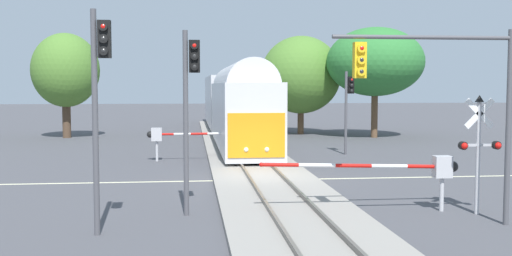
% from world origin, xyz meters
% --- Properties ---
extents(ground_plane, '(220.00, 220.00, 0.00)m').
position_xyz_m(ground_plane, '(0.00, 0.00, 0.00)').
color(ground_plane, '#47474C').
extents(road_centre_stripe, '(44.00, 0.20, 0.01)m').
position_xyz_m(road_centre_stripe, '(0.00, 0.00, 0.00)').
color(road_centre_stripe, beige).
rests_on(road_centre_stripe, ground).
extents(railway_track, '(4.40, 80.00, 0.32)m').
position_xyz_m(railway_track, '(0.00, 0.00, 0.10)').
color(railway_track, gray).
rests_on(railway_track, ground).
extents(commuter_train, '(3.04, 40.13, 5.16)m').
position_xyz_m(commuter_train, '(0.00, 21.49, 2.80)').
color(commuter_train, silver).
rests_on(commuter_train, railway_track).
extents(crossing_gate_near, '(6.48, 0.40, 1.80)m').
position_xyz_m(crossing_gate_near, '(4.15, -6.97, 1.41)').
color(crossing_gate_near, '#B7B7BC').
rests_on(crossing_gate_near, ground).
extents(crossing_signal_mast, '(1.36, 0.44, 3.77)m').
position_xyz_m(crossing_signal_mast, '(5.88, -7.54, 2.31)').
color(crossing_signal_mast, '#B2B2B7').
rests_on(crossing_signal_mast, ground).
extents(crossing_gate_far, '(5.14, 0.40, 1.80)m').
position_xyz_m(crossing_gate_far, '(-4.46, 6.97, 1.39)').
color(crossing_gate_far, '#B7B7BC').
rests_on(crossing_gate_far, ground).
extents(traffic_signal_far_side, '(0.53, 0.38, 4.89)m').
position_xyz_m(traffic_signal_far_side, '(6.10, 8.94, 3.28)').
color(traffic_signal_far_side, '#4C4C51').
rests_on(traffic_signal_far_side, ground).
extents(traffic_signal_median, '(0.53, 0.38, 5.76)m').
position_xyz_m(traffic_signal_median, '(-3.14, -6.74, 3.86)').
color(traffic_signal_median, '#4C4C51').
rests_on(traffic_signal_median, ground).
extents(traffic_signal_near_left, '(0.53, 0.38, 6.10)m').
position_xyz_m(traffic_signal_near_left, '(-5.54, -8.95, 4.07)').
color(traffic_signal_near_left, '#4C4C51').
rests_on(traffic_signal_near_left, ground).
extents(traffic_signal_near_right, '(5.68, 0.38, 5.67)m').
position_xyz_m(traffic_signal_near_right, '(4.49, -9.02, 4.31)').
color(traffic_signal_near_right, '#4C4C51').
rests_on(traffic_signal_near_right, ground).
extents(oak_far_right, '(7.56, 7.56, 8.58)m').
position_xyz_m(oak_far_right, '(11.15, 19.99, 5.90)').
color(oak_far_right, brown).
rests_on(oak_far_right, ground).
extents(pine_left_background, '(5.18, 5.18, 8.12)m').
position_xyz_m(pine_left_background, '(-12.75, 22.38, 5.23)').
color(pine_left_background, '#4C3828').
rests_on(pine_left_background, ground).
extents(elm_centre_background, '(6.65, 6.65, 8.18)m').
position_xyz_m(elm_centre_background, '(6.01, 23.80, 4.95)').
color(elm_centre_background, brown).
rests_on(elm_centre_background, ground).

